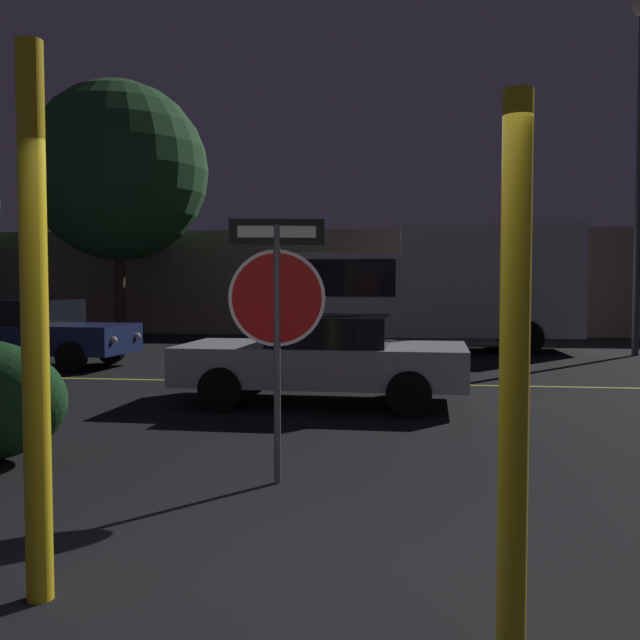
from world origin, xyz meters
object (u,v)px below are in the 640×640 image
at_px(yellow_pole_left, 35,325).
at_px(delivery_truck, 434,285).
at_px(street_lamp, 640,117).
at_px(yellow_pole_right, 514,375).
at_px(passing_car_1, 39,333).
at_px(stop_sign, 277,299).
at_px(passing_car_2, 325,358).
at_px(tree_0, 118,172).

relative_size(yellow_pole_left, delivery_truck, 0.42).
relative_size(delivery_truck, street_lamp, 0.84).
xyz_separation_m(yellow_pole_right, passing_car_1, (-8.14, 10.59, -0.62)).
height_order(stop_sign, passing_car_2, stop_sign).
bearing_deg(passing_car_1, yellow_pole_left, 32.86).
relative_size(passing_car_1, delivery_truck, 0.56).
height_order(yellow_pole_left, tree_0, tree_0).
bearing_deg(passing_car_1, tree_0, -165.53).
bearing_deg(street_lamp, delivery_truck, 170.20).
relative_size(yellow_pole_right, passing_car_1, 0.65).
xyz_separation_m(stop_sign, passing_car_2, (-0.08, 4.20, -0.94)).
bearing_deg(yellow_pole_right, yellow_pole_left, 174.81).
height_order(passing_car_2, street_lamp, street_lamp).
bearing_deg(yellow_pole_left, passing_car_2, 83.15).
bearing_deg(passing_car_2, passing_car_1, 61.57).
distance_m(stop_sign, passing_car_1, 10.33).
height_order(passing_car_2, delivery_truck, delivery_truck).
bearing_deg(yellow_pole_left, street_lamp, 62.47).
bearing_deg(passing_car_2, delivery_truck, -10.65).
bearing_deg(delivery_truck, passing_car_2, 166.23).
relative_size(yellow_pole_left, yellow_pole_right, 1.15).
bearing_deg(yellow_pole_left, yellow_pole_right, -5.19).
bearing_deg(tree_0, yellow_pole_right, -62.24).
xyz_separation_m(passing_car_2, tree_0, (-7.79, 11.19, 4.55)).
relative_size(yellow_pole_left, street_lamp, 0.36).
xyz_separation_m(street_lamp, tree_0, (-14.39, 3.60, -0.45)).
height_order(delivery_truck, street_lamp, street_lamp).
bearing_deg(street_lamp, passing_car_2, -131.05).
xyz_separation_m(yellow_pole_left, yellow_pole_right, (2.49, -0.23, -0.20)).
xyz_separation_m(yellow_pole_right, delivery_truck, (0.16, 15.24, 0.37)).
distance_m(street_lamp, tree_0, 14.84).
xyz_separation_m(stop_sign, passing_car_1, (-6.53, 7.96, -0.90)).
bearing_deg(stop_sign, tree_0, 106.44).
relative_size(delivery_truck, tree_0, 0.90).
bearing_deg(passing_car_2, yellow_pole_left, 174.94).
height_order(passing_car_1, passing_car_2, passing_car_1).
distance_m(passing_car_2, street_lamp, 11.23).
xyz_separation_m(yellow_pole_right, passing_car_2, (-1.70, 6.83, -0.66)).
bearing_deg(street_lamp, yellow_pole_right, -108.79).
height_order(passing_car_1, tree_0, tree_0).
bearing_deg(yellow_pole_right, stop_sign, 121.52).
height_order(yellow_pole_left, delivery_truck, delivery_truck).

